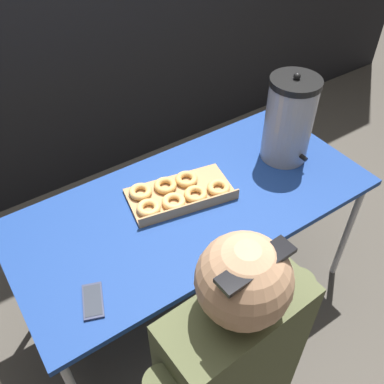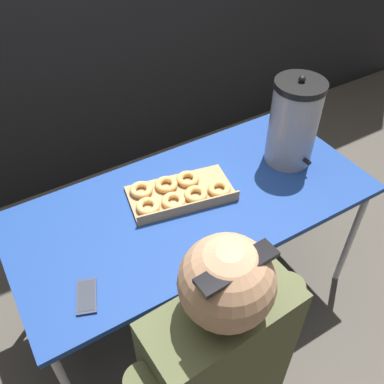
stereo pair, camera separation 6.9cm
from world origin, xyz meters
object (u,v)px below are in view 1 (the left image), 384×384
donut_box (178,193)px  coffee_urn (289,120)px  person_seated (229,383)px  cell_phone (93,301)px

donut_box → coffee_urn: size_ratio=1.12×
coffee_urn → person_seated: bearing=-141.0°
donut_box → cell_phone: (-0.53, -0.28, -0.02)m
coffee_urn → cell_phone: (-1.11, -0.24, -0.20)m
donut_box → coffee_urn: bearing=7.2°
coffee_urn → person_seated: (-0.86, -0.70, -0.28)m
cell_phone → coffee_urn: bearing=32.8°
donut_box → person_seated: (-0.29, -0.74, -0.10)m
person_seated → coffee_urn: bearing=-144.0°
coffee_urn → cell_phone: 1.15m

